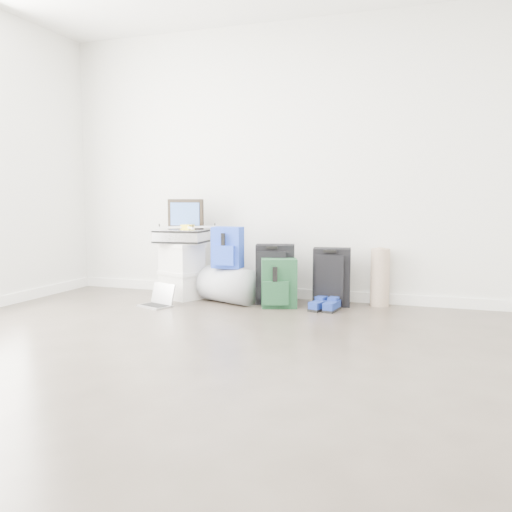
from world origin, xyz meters
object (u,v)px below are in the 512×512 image
at_px(briefcase, 181,236).
at_px(laptop, 158,301).
at_px(carry_on, 331,277).
at_px(duffel_bag, 229,285).
at_px(large_suitcase, 275,274).
at_px(boxes_stack, 182,271).

xyz_separation_m(briefcase, laptop, (-0.03, -0.43, -0.57)).
bearing_deg(carry_on, duffel_bag, -179.26).
relative_size(large_suitcase, laptop, 1.62).
relative_size(duffel_bag, large_suitcase, 0.97).
bearing_deg(carry_on, boxes_stack, 175.14).
height_order(duffel_bag, carry_on, carry_on).
bearing_deg(laptop, briefcase, 106.85).
relative_size(carry_on, laptop, 1.55).
height_order(briefcase, laptop, briefcase).
bearing_deg(duffel_bag, large_suitcase, 36.99).
bearing_deg(laptop, large_suitcase, 47.45).
height_order(duffel_bag, laptop, duffel_bag).
xyz_separation_m(briefcase, carry_on, (1.48, 0.12, -0.35)).
relative_size(boxes_stack, laptop, 1.60).
bearing_deg(boxes_stack, carry_on, 27.24).
height_order(boxes_stack, duffel_bag, boxes_stack).
distance_m(briefcase, duffel_bag, 0.69).
height_order(boxes_stack, large_suitcase, large_suitcase).
distance_m(boxes_stack, duffel_bag, 0.54).
relative_size(duffel_bag, carry_on, 1.02).
bearing_deg(boxes_stack, duffel_bag, 16.80).
bearing_deg(carry_on, laptop, -169.72).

